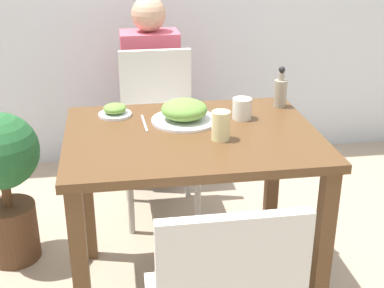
# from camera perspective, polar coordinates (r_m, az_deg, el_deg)

# --- Properties ---
(dining_table) EXTENTS (1.02, 0.78, 0.78)m
(dining_table) POSITION_cam_1_polar(r_m,az_deg,el_deg) (2.21, -0.00, -1.77)
(dining_table) COLOR brown
(dining_table) RESTS_ON ground_plane
(chair_far) EXTENTS (0.42, 0.42, 0.91)m
(chair_far) POSITION_cam_1_polar(r_m,az_deg,el_deg) (2.97, -3.60, 2.11)
(chair_far) COLOR silver
(chair_far) RESTS_ON ground_plane
(food_plate) EXTENTS (0.28, 0.28, 0.10)m
(food_plate) POSITION_cam_1_polar(r_m,az_deg,el_deg) (2.26, -0.82, 3.44)
(food_plate) COLOR white
(food_plate) RESTS_ON dining_table
(side_plate) EXTENTS (0.14, 0.14, 0.06)m
(side_plate) POSITION_cam_1_polar(r_m,az_deg,el_deg) (2.36, -8.23, 3.55)
(side_plate) COLOR white
(side_plate) RESTS_ON dining_table
(drink_cup) EXTENTS (0.08, 0.08, 0.09)m
(drink_cup) POSITION_cam_1_polar(r_m,az_deg,el_deg) (2.31, 5.36, 3.78)
(drink_cup) COLOR silver
(drink_cup) RESTS_ON dining_table
(juice_glass) EXTENTS (0.07, 0.07, 0.12)m
(juice_glass) POSITION_cam_1_polar(r_m,az_deg,el_deg) (2.08, 3.10, 1.97)
(juice_glass) COLOR beige
(juice_glass) RESTS_ON dining_table
(sauce_bottle) EXTENTS (0.06, 0.06, 0.19)m
(sauce_bottle) POSITION_cam_1_polar(r_m,az_deg,el_deg) (2.47, 9.42, 5.55)
(sauce_bottle) COLOR gray
(sauce_bottle) RESTS_ON dining_table
(fork_utensil) EXTENTS (0.02, 0.19, 0.00)m
(fork_utensil) POSITION_cam_1_polar(r_m,az_deg,el_deg) (2.26, -5.10, 2.23)
(fork_utensil) COLOR silver
(fork_utensil) RESTS_ON dining_table
(spoon_utensil) EXTENTS (0.01, 0.16, 0.00)m
(spoon_utensil) POSITION_cam_1_polar(r_m,az_deg,el_deg) (2.31, 3.39, 2.70)
(spoon_utensil) COLOR silver
(spoon_utensil) RESTS_ON dining_table
(potted_plant_left) EXTENTS (0.36, 0.36, 0.76)m
(potted_plant_left) POSITION_cam_1_polar(r_m,az_deg,el_deg) (2.68, -19.45, -3.12)
(potted_plant_left) COLOR #51331E
(potted_plant_left) RESTS_ON ground_plane
(person_figure) EXTENTS (0.34, 0.22, 1.17)m
(person_figure) POSITION_cam_1_polar(r_m,az_deg,el_deg) (3.26, -4.38, 5.14)
(person_figure) COLOR #2D3347
(person_figure) RESTS_ON ground_plane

